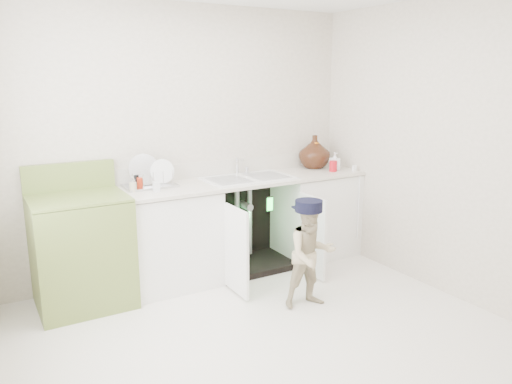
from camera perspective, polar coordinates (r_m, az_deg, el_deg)
ground at (r=3.83m, az=0.87°, el=-15.84°), size 3.50×3.50×0.00m
room_shell at (r=3.40m, az=0.94°, el=2.91°), size 6.00×5.50×1.26m
counter_run at (r=4.89m, az=-0.62°, el=-3.23°), size 2.44×1.02×1.25m
avocado_stove at (r=4.33m, az=-19.32°, el=-6.21°), size 0.74×0.65×1.15m
repair_worker at (r=4.09m, az=6.31°, el=-6.97°), size 0.48×0.86×0.89m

